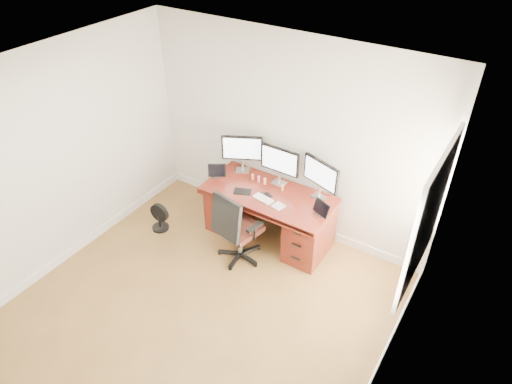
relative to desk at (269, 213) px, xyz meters
The scene contains 19 objects.
ground 1.87m from the desk, 90.00° to the right, with size 4.50×4.50×0.00m, color brown.
back_wall 1.04m from the desk, 90.00° to the left, with size 4.00×0.10×2.70m, color silver.
right_wall 2.80m from the desk, 40.79° to the right, with size 0.10×4.50×2.70m.
desk is the anchor object (origin of this frame).
office_chair 0.60m from the desk, 101.77° to the right, with size 0.64×0.64×1.03m.
floor_fan 1.54m from the desk, 153.81° to the right, with size 0.28×0.24×0.41m.
monitor_left 0.93m from the desk, 157.67° to the left, with size 0.51×0.28×0.53m.
monitor_center 0.72m from the desk, 90.01° to the left, with size 0.55×0.14×0.53m.
monitor_right 0.93m from the desk, 22.32° to the left, with size 0.53×0.21×0.53m.
tablet_left 0.90m from the desk, behind, with size 0.24×0.19×0.19m.
tablet_right 0.88m from the desk, ahead, with size 0.25×0.16×0.19m.
keyboard 0.40m from the desk, 86.64° to the right, with size 0.27×0.12×0.01m, color silver.
trackpad 0.48m from the desk, 39.61° to the right, with size 0.14×0.14×0.01m, color #B7B9BE.
drawing_tablet 0.50m from the desk, 148.28° to the right, with size 0.22×0.14×0.01m, color black.
phone 0.36m from the desk, 77.22° to the right, with size 0.12×0.06×0.01m, color black.
figurine_brown 0.54m from the desk, 160.58° to the left, with size 0.04×0.04×0.10m.
figurine_pink 0.48m from the desk, 153.94° to the left, with size 0.04×0.04×0.10m.
figurine_yellow 0.44m from the desk, 141.15° to the left, with size 0.04×0.04×0.10m.
figurine_orange 0.43m from the desk, 45.45° to the left, with size 0.04×0.04×0.10m.
Camera 1 is at (2.40, -2.28, 4.17)m, focal length 32.00 mm.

